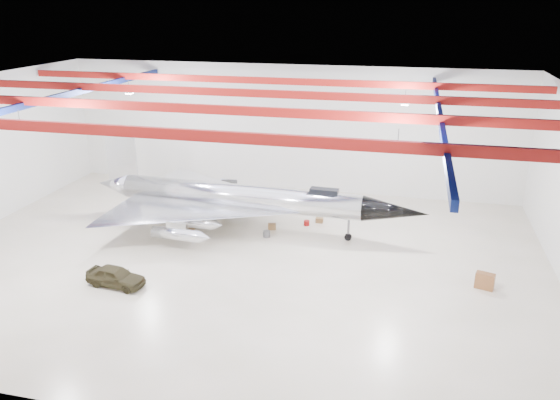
# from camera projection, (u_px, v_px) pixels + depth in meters

# --- Properties ---
(floor) EXTENTS (40.00, 40.00, 0.00)m
(floor) POSITION_uv_depth(u_px,v_px,m) (236.00, 258.00, 35.97)
(floor) COLOR #BBB395
(floor) RESTS_ON ground
(wall_back) EXTENTS (40.00, 0.00, 40.00)m
(wall_back) POSITION_uv_depth(u_px,v_px,m) (288.00, 128.00, 47.80)
(wall_back) COLOR silver
(wall_back) RESTS_ON floor
(ceiling) EXTENTS (40.00, 40.00, 0.00)m
(ceiling) POSITION_uv_depth(u_px,v_px,m) (231.00, 90.00, 32.22)
(ceiling) COLOR #0A0F38
(ceiling) RESTS_ON wall_back
(ceiling_structure) EXTENTS (39.50, 29.50, 1.08)m
(ceiling_structure) POSITION_uv_depth(u_px,v_px,m) (231.00, 102.00, 32.45)
(ceiling_structure) COLOR maroon
(ceiling_structure) RESTS_ON ceiling
(jet_aircraft) EXTENTS (25.31, 14.95, 6.90)m
(jet_aircraft) POSITION_uv_depth(u_px,v_px,m) (239.00, 200.00, 40.02)
(jet_aircraft) COLOR silver
(jet_aircraft) RESTS_ON floor
(jeep) EXTENTS (3.72, 1.81, 1.22)m
(jeep) POSITION_uv_depth(u_px,v_px,m) (116.00, 276.00, 32.30)
(jeep) COLOR #312C18
(jeep) RESTS_ON floor
(desk) EXTENTS (1.17, 0.82, 0.97)m
(desk) POSITION_uv_depth(u_px,v_px,m) (485.00, 281.00, 32.02)
(desk) COLOR brown
(desk) RESTS_ON floor
(crate_ply) EXTENTS (0.52, 0.46, 0.31)m
(crate_ply) POSITION_uv_depth(u_px,v_px,m) (192.00, 229.00, 40.15)
(crate_ply) COLOR olive
(crate_ply) RESTS_ON floor
(engine_drum) EXTENTS (0.57, 0.57, 0.45)m
(engine_drum) POSITION_uv_depth(u_px,v_px,m) (267.00, 234.00, 39.19)
(engine_drum) COLOR #59595B
(engine_drum) RESTS_ON floor
(parts_bin) EXTENTS (0.55, 0.44, 0.38)m
(parts_bin) POSITION_uv_depth(u_px,v_px,m) (319.00, 220.00, 41.77)
(parts_bin) COLOR olive
(parts_bin) RESTS_ON floor
(crate_small) EXTENTS (0.45, 0.41, 0.26)m
(crate_small) POSITION_uv_depth(u_px,v_px,m) (170.00, 204.00, 45.40)
(crate_small) COLOR #59595B
(crate_small) RESTS_ON floor
(tool_chest) EXTENTS (0.55, 0.55, 0.39)m
(tool_chest) POSITION_uv_depth(u_px,v_px,m) (307.00, 223.00, 41.23)
(tool_chest) COLOR maroon
(tool_chest) RESTS_ON floor
(oil_barrel) EXTENTS (0.68, 0.60, 0.41)m
(oil_barrel) POSITION_uv_depth(u_px,v_px,m) (272.00, 226.00, 40.55)
(oil_barrel) COLOR olive
(oil_barrel) RESTS_ON floor
(spares_box) EXTENTS (0.40, 0.40, 0.34)m
(spares_box) POSITION_uv_depth(u_px,v_px,m) (303.00, 204.00, 45.17)
(spares_box) COLOR #59595B
(spares_box) RESTS_ON floor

